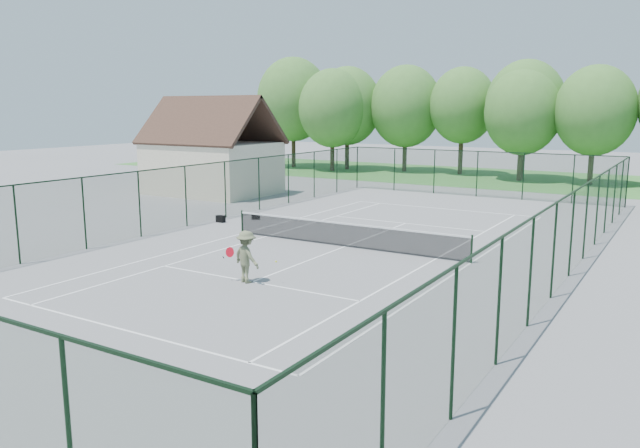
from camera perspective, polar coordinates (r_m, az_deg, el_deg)
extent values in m
plane|color=gray|center=(26.50, 2.26, -2.09)|extent=(140.00, 140.00, 0.00)
cube|color=#3E8135|center=(54.38, 17.90, 3.92)|extent=(80.00, 16.00, 0.01)
cube|color=white|center=(37.15, 11.23, 1.38)|extent=(10.97, 0.08, 0.01)
cube|color=white|center=(17.50, -17.35, -9.26)|extent=(10.97, 0.08, 0.01)
cube|color=white|center=(32.13, 7.83, 0.06)|extent=(8.23, 0.08, 0.01)
cube|color=white|center=(21.30, -6.21, -5.28)|extent=(8.23, 0.08, 0.01)
cube|color=white|center=(24.38, 13.61, -3.49)|extent=(0.08, 23.77, 0.01)
cube|color=white|center=(29.50, -7.09, -0.85)|extent=(0.08, 23.77, 0.01)
cube|color=white|center=(24.81, 10.59, -3.13)|extent=(0.08, 23.77, 0.01)
cube|color=white|center=(28.68, -4.94, -1.14)|extent=(0.08, 23.77, 0.01)
cube|color=white|center=(26.50, 2.26, -2.08)|extent=(0.08, 12.80, 0.01)
cylinder|color=black|center=(29.41, -7.13, 0.19)|extent=(0.08, 0.08, 1.10)
cylinder|color=black|center=(24.25, 13.69, -2.24)|extent=(0.08, 0.08, 1.10)
cube|color=black|center=(26.39, 2.26, -1.03)|extent=(11.00, 0.02, 0.96)
cube|color=white|center=(26.30, 2.27, 0.04)|extent=(11.00, 0.05, 0.07)
cube|color=#1D3D26|center=(42.71, 14.17, 4.45)|extent=(18.00, 0.02, 3.00)
cube|color=#1D3D26|center=(23.27, 22.02, -0.86)|extent=(0.02, 36.00, 3.00)
cube|color=#1D3D26|center=(31.53, -12.16, 2.48)|extent=(0.02, 36.00, 3.00)
cube|color=black|center=(42.59, 14.26, 6.46)|extent=(18.00, 0.05, 0.05)
cube|color=black|center=(23.04, 22.27, 2.80)|extent=(0.05, 36.00, 0.05)
cube|color=black|center=(31.37, -12.27, 5.20)|extent=(0.05, 36.00, 0.05)
cube|color=#F3E5C3|center=(43.53, -9.83, 5.06)|extent=(8.00, 6.00, 3.50)
cube|color=#462E23|center=(44.49, -8.67, 9.40)|extent=(8.60, 3.27, 3.27)
cube|color=#462E23|center=(42.24, -11.32, 9.26)|extent=(8.60, 3.27, 3.27)
cylinder|color=#3F2C1E|center=(60.21, 2.49, 7.01)|extent=(0.40, 0.40, 4.20)
ellipsoid|color=#4D8536|center=(60.10, 2.52, 10.73)|extent=(6.40, 6.40, 7.40)
cylinder|color=#3F2C1E|center=(54.20, 18.03, 6.12)|extent=(0.40, 0.40, 4.20)
ellipsoid|color=#4D8536|center=(54.08, 18.26, 10.24)|extent=(6.40, 6.40, 7.40)
cube|color=black|center=(32.51, -9.07, 0.47)|extent=(0.45, 0.28, 0.36)
cube|color=black|center=(33.15, -5.90, 0.70)|extent=(0.48, 0.39, 0.32)
imported|color=#636948|center=(21.07, -6.74, -2.99)|extent=(1.28, 0.94, 1.77)
sphere|color=yellow|center=(20.87, -4.04, -3.45)|extent=(0.07, 0.07, 0.07)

